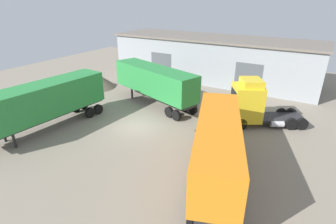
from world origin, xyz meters
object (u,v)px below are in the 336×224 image
object	(u,v)px
traffic_cone	(198,128)
container_trailer_blue	(44,101)
gravel_pile	(98,81)
container_trailer_grey	(217,144)
container_trailer_green	(155,81)
tractor_unit_yellow	(252,104)

from	to	relation	value
traffic_cone	container_trailer_blue	bearing A→B (deg)	-151.48
container_trailer_blue	gravel_pile	xyz separation A→B (m)	(-4.57, 10.69, -1.71)
container_trailer_grey	container_trailer_blue	distance (m)	15.05
container_trailer_green	traffic_cone	size ratio (longest dim) A/B	19.82
gravel_pile	traffic_cone	world-z (taller)	gravel_pile
tractor_unit_yellow	traffic_cone	xyz separation A→B (m)	(-3.50, -3.63, -1.73)
tractor_unit_yellow	container_trailer_green	xyz separation A→B (m)	(-10.01, -0.30, 0.57)
gravel_pile	tractor_unit_yellow	bearing A→B (deg)	-2.55
gravel_pile	container_trailer_blue	bearing A→B (deg)	-66.86
container_trailer_grey	container_trailer_blue	size ratio (longest dim) A/B	0.94
tractor_unit_yellow	traffic_cone	bearing A→B (deg)	15.96
gravel_pile	container_trailer_green	bearing A→B (deg)	-7.06
container_trailer_blue	gravel_pile	bearing A→B (deg)	-152.07
container_trailer_green	container_trailer_grey	distance (m)	13.35
container_trailer_green	gravel_pile	size ratio (longest dim) A/B	2.43
container_trailer_grey	gravel_pile	world-z (taller)	container_trailer_grey
container_trailer_green	gravel_pile	world-z (taller)	container_trailer_green
tractor_unit_yellow	gravel_pile	size ratio (longest dim) A/B	1.51
tractor_unit_yellow	gravel_pile	world-z (taller)	tractor_unit_yellow
tractor_unit_yellow	container_trailer_green	distance (m)	10.03
container_trailer_green	container_trailer_blue	xyz separation A→B (m)	(-4.88, -9.52, 0.03)
tractor_unit_yellow	container_trailer_green	world-z (taller)	tractor_unit_yellow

